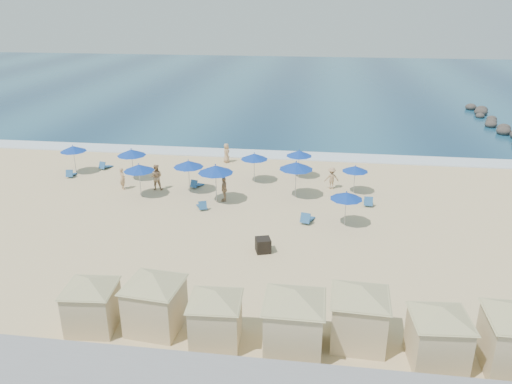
# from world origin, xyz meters

# --- Properties ---
(ground) EXTENTS (160.00, 160.00, 0.00)m
(ground) POSITION_xyz_m (0.00, 0.00, 0.00)
(ground) COLOR beige
(ground) RESTS_ON ground
(ocean) EXTENTS (160.00, 80.00, 0.06)m
(ocean) POSITION_xyz_m (0.00, 55.00, 0.03)
(ocean) COLOR navy
(ocean) RESTS_ON ground
(surf_line) EXTENTS (160.00, 2.50, 0.08)m
(surf_line) POSITION_xyz_m (0.00, 15.50, 0.04)
(surf_line) COLOR white
(surf_line) RESTS_ON ground
(rock_jetty) EXTENTS (2.56, 26.66, 0.96)m
(rock_jetty) POSITION_xyz_m (24.01, 24.90, 0.36)
(rock_jetty) COLOR #2D2826
(rock_jetty) RESTS_ON ground
(trash_bin) EXTENTS (0.96, 0.96, 0.76)m
(trash_bin) POSITION_xyz_m (3.12, -2.14, 0.38)
(trash_bin) COLOR black
(trash_bin) RESTS_ON ground
(cabana_0) EXTENTS (4.04, 4.04, 2.55)m
(cabana_0) POSITION_xyz_m (-2.93, -9.62, 1.46)
(cabana_0) COLOR #CEB88D
(cabana_0) RESTS_ON ground
(cabana_1) EXTENTS (4.42, 4.42, 2.79)m
(cabana_1) POSITION_xyz_m (-0.39, -9.28, 1.60)
(cabana_1) COLOR #CEB88D
(cabana_1) RESTS_ON ground
(cabana_2) EXTENTS (4.06, 4.06, 2.55)m
(cabana_2) POSITION_xyz_m (2.23, -9.82, 1.46)
(cabana_2) COLOR #CEB88D
(cabana_2) RESTS_ON ground
(cabana_3) EXTENTS (4.65, 4.65, 2.92)m
(cabana_3) POSITION_xyz_m (5.26, -9.88, 1.67)
(cabana_3) COLOR #CEB88D
(cabana_3) RESTS_ON ground
(cabana_4) EXTENTS (4.48, 4.48, 2.81)m
(cabana_4) POSITION_xyz_m (7.71, -9.10, 1.61)
(cabana_4) COLOR #CEB88D
(cabana_4) RESTS_ON ground
(cabana_5) EXTENTS (4.21, 4.21, 2.65)m
(cabana_5) POSITION_xyz_m (10.52, -9.90, 1.52)
(cabana_5) COLOR #CEB88D
(cabana_5) RESTS_ON ground
(umbrella_0) EXTENTS (1.98, 1.98, 2.25)m
(umbrella_0) POSITION_xyz_m (-12.88, 8.73, 1.95)
(umbrella_0) COLOR #A5A8AD
(umbrella_0) RESTS_ON ground
(umbrella_1) EXTENTS (2.08, 2.08, 2.37)m
(umbrella_1) POSITION_xyz_m (-6.15, 4.69, 2.05)
(umbrella_1) COLOR #A5A8AD
(umbrella_1) RESTS_ON ground
(umbrella_2) EXTENTS (2.12, 2.12, 2.41)m
(umbrella_2) POSITION_xyz_m (-7.91, 7.94, 2.09)
(umbrella_2) COLOR #A5A8AD
(umbrella_2) RESTS_ON ground
(umbrella_3) EXTENTS (2.08, 2.08, 2.37)m
(umbrella_3) POSITION_xyz_m (-3.07, 5.96, 2.06)
(umbrella_3) COLOR #A5A8AD
(umbrella_3) RESTS_ON ground
(umbrella_4) EXTENTS (2.33, 2.33, 2.66)m
(umbrella_4) POSITION_xyz_m (-0.82, 4.40, 2.30)
(umbrella_4) COLOR #A5A8AD
(umbrella_4) RESTS_ON ground
(umbrella_5) EXTENTS (1.99, 1.99, 2.26)m
(umbrella_5) POSITION_xyz_m (1.13, 8.61, 1.96)
(umbrella_5) COLOR #A5A8AD
(umbrella_5) RESTS_ON ground
(umbrella_6) EXTENTS (2.28, 2.28, 2.59)m
(umbrella_6) POSITION_xyz_m (4.32, 5.99, 2.25)
(umbrella_6) COLOR #A5A8AD
(umbrella_6) RESTS_ON ground
(umbrella_7) EXTENTS (1.93, 1.93, 2.20)m
(umbrella_7) POSITION_xyz_m (4.30, 10.05, 1.91)
(umbrella_7) COLOR #A5A8AD
(umbrella_7) RESTS_ON ground
(umbrella_8) EXTENTS (1.79, 1.79, 2.04)m
(umbrella_8) POSITION_xyz_m (8.30, 7.35, 1.77)
(umbrella_8) COLOR #A5A8AD
(umbrella_8) RESTS_ON ground
(umbrella_9) EXTENTS (1.92, 1.92, 2.19)m
(umbrella_9) POSITION_xyz_m (7.53, 1.84, 1.90)
(umbrella_9) COLOR #A5A8AD
(umbrella_9) RESTS_ON ground
(beach_chair_0) EXTENTS (0.70, 1.23, 0.64)m
(beach_chair_0) POSITION_xyz_m (-12.86, 7.84, 0.22)
(beach_chair_0) COLOR #285C95
(beach_chair_0) RESTS_ON ground
(beach_chair_1) EXTENTS (0.83, 1.29, 0.66)m
(beach_chair_1) POSITION_xyz_m (-11.09, 10.02, 0.23)
(beach_chair_1) COLOR #285C95
(beach_chair_1) RESTS_ON ground
(beach_chair_2) EXTENTS (0.86, 1.26, 0.64)m
(beach_chair_2) POSITION_xyz_m (-2.84, 6.91, 0.22)
(beach_chair_2) COLOR #285C95
(beach_chair_2) RESTS_ON ground
(beach_chair_3) EXTENTS (0.94, 1.25, 0.63)m
(beach_chair_3) POSITION_xyz_m (-1.50, 3.11, 0.22)
(beach_chair_3) COLOR #285C95
(beach_chair_3) RESTS_ON ground
(beach_chair_4) EXTENTS (0.92, 1.43, 0.72)m
(beach_chair_4) POSITION_xyz_m (5.28, 1.96, 0.25)
(beach_chair_4) COLOR #285C95
(beach_chair_4) RESTS_ON ground
(beach_chair_5) EXTENTS (0.64, 1.29, 0.69)m
(beach_chair_5) POSITION_xyz_m (9.15, 5.23, 0.24)
(beach_chair_5) COLOR #285C95
(beach_chair_5) RESTS_ON ground
(beachgoer_0) EXTENTS (0.67, 0.67, 1.57)m
(beachgoer_0) POSITION_xyz_m (-7.91, 5.88, 0.79)
(beachgoer_0) COLOR tan
(beachgoer_0) RESTS_ON ground
(beachgoer_1) EXTENTS (1.00, 0.83, 1.86)m
(beachgoer_1) POSITION_xyz_m (-5.50, 6.11, 0.93)
(beachgoer_1) COLOR tan
(beachgoer_1) RESTS_ON ground
(beachgoer_2) EXTENTS (0.49, 1.02, 1.69)m
(beachgoer_2) POSITION_xyz_m (-0.33, 4.65, 0.84)
(beachgoer_2) COLOR tan
(beachgoer_2) RESTS_ON ground
(beachgoer_3) EXTENTS (1.09, 0.73, 1.57)m
(beachgoer_3) POSITION_xyz_m (6.75, 7.99, 0.78)
(beachgoer_3) COLOR tan
(beachgoer_3) RESTS_ON ground
(beachgoer_4) EXTENTS (0.83, 0.93, 1.60)m
(beachgoer_4) POSITION_xyz_m (-1.81, 13.00, 0.80)
(beachgoer_4) COLOR tan
(beachgoer_4) RESTS_ON ground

